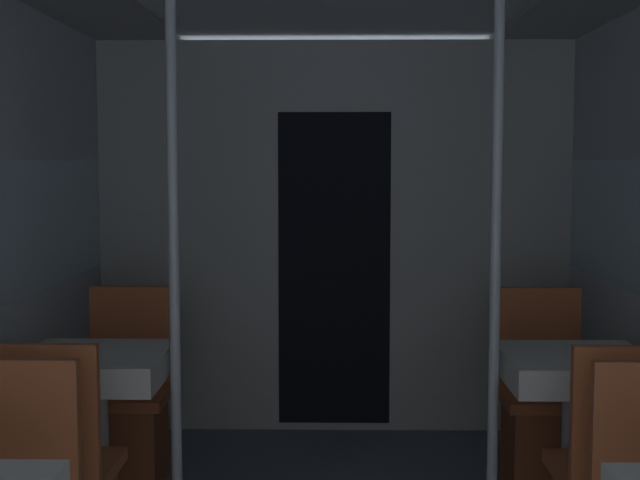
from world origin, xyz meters
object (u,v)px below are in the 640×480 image
chair_left_far_1 (127,425)px  chair_right_far_1 (544,427)px  support_pole_right_1 (496,268)px  dining_table_left_1 (96,380)px  support_pole_left_1 (175,268)px  dining_table_right_1 (577,382)px

chair_left_far_1 → chair_right_far_1: bearing=-180.0°
chair_right_far_1 → support_pole_right_1: bearing=57.7°
chair_left_far_1 → support_pole_right_1: 1.93m
dining_table_left_1 → support_pole_left_1: support_pole_left_1 is taller
dining_table_left_1 → chair_right_far_1: bearing=15.0°
chair_right_far_1 → support_pole_right_1: support_pole_right_1 is taller
dining_table_left_1 → chair_right_far_1: size_ratio=0.81×
dining_table_left_1 → dining_table_right_1: (2.00, 0.00, 0.00)m
chair_right_far_1 → support_pole_right_1: (-0.34, -0.54, 0.82)m
dining_table_left_1 → support_pole_right_1: bearing=0.0°
dining_table_left_1 → support_pole_right_1: support_pole_right_1 is taller
dining_table_left_1 → dining_table_right_1: bearing=0.0°
dining_table_left_1 → chair_left_far_1: size_ratio=0.81×
dining_table_left_1 → chair_right_far_1: chair_right_far_1 is taller
support_pole_right_1 → support_pole_left_1: bearing=180.0°
chair_right_far_1 → chair_left_far_1: bearing=0.0°
support_pole_left_1 → dining_table_right_1: support_pole_left_1 is taller
support_pole_left_1 → chair_right_far_1: bearing=17.9°
dining_table_left_1 → support_pole_left_1: (0.34, 0.00, 0.47)m
dining_table_right_1 → support_pole_right_1: 0.58m
dining_table_left_1 → dining_table_right_1: size_ratio=1.00×
dining_table_left_1 → dining_table_right_1: 2.00m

